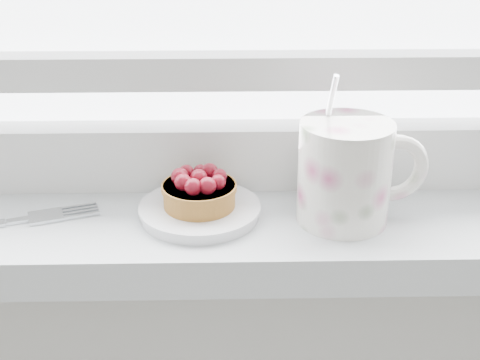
{
  "coord_description": "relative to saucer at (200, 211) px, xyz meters",
  "views": [
    {
      "loc": [
        -0.02,
        1.29,
        1.26
      ],
      "look_at": [
        -0.0,
        1.88,
        0.98
      ],
      "focal_mm": 50.0,
      "sensor_mm": 36.0,
      "label": 1
    }
  ],
  "objects": [
    {
      "name": "saucer",
      "position": [
        0.0,
        0.0,
        0.0
      ],
      "size": [
        0.12,
        0.12,
        0.01
      ],
      "primitive_type": "cylinder",
      "color": "white",
      "rests_on": "windowsill"
    },
    {
      "name": "raspberry_tart",
      "position": [
        -0.0,
        -0.0,
        0.02
      ],
      "size": [
        0.08,
        0.08,
        0.04
      ],
      "color": "#915A1F",
      "rests_on": "saucer"
    },
    {
      "name": "floral_mug",
      "position": [
        0.15,
        -0.01,
        0.05
      ],
      "size": [
        0.13,
        0.1,
        0.15
      ],
      "color": "white",
      "rests_on": "windowsill"
    }
  ]
}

